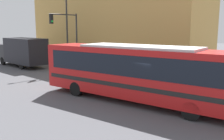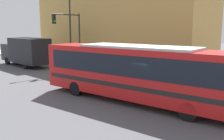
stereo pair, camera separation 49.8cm
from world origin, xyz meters
The scene contains 9 objects.
ground_plane centered at (0.00, 0.00, 0.00)m, with size 120.00×120.00×0.00m, color #515156.
sidewalk centered at (6.14, 20.00, 0.08)m, with size 3.27×70.00×0.17m.
building_facade centered at (10.77, 12.73, 5.96)m, with size 6.00×23.46×11.92m.
city_bus centered at (-0.05, 0.26, 1.88)m, with size 4.01×12.70×3.28m.
delivery_truck centered at (2.06, 17.91, 1.71)m, with size 2.32×7.71×3.15m.
fire_hydrant centered at (5.10, 2.88, 0.52)m, with size 0.27×0.37×0.72m.
traffic_light_pole centered at (4.15, 12.22, 3.94)m, with size 3.28×0.35×5.51m.
street_lamp centered at (4.97, 13.94, 4.92)m, with size 2.98×0.28×8.01m.
pedestrian_near_corner centered at (6.91, 13.42, 1.07)m, with size 0.34×0.34×1.77m.
Camera 1 is at (-11.34, -8.12, 4.26)m, focal length 40.00 mm.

